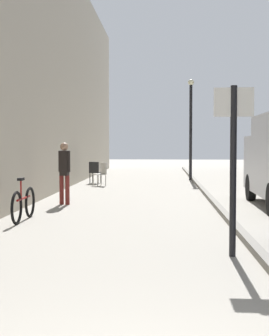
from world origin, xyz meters
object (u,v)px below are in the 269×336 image
at_px(lamp_post, 191,123).
at_px(cafe_chair_by_doorway, 95,171).
at_px(cafe_chair_near_window, 101,172).
at_px(street_sign_post, 233,155).
at_px(pedestrian_main_foreground, 64,169).
at_px(bicycle_leaning, 23,204).

xyz_separation_m(lamp_post, cafe_chair_by_doorway, (-4.29, -2.13, -2.18)).
xyz_separation_m(lamp_post, cafe_chair_near_window, (-3.85, -3.31, -2.18)).
relative_size(street_sign_post, cafe_chair_by_doorway, 2.77).
relative_size(lamp_post, cafe_chair_by_doorway, 5.06).
xyz_separation_m(pedestrian_main_foreground, cafe_chair_by_doorway, (-0.18, 7.56, -0.47)).
height_order(street_sign_post, cafe_chair_near_window, street_sign_post).
xyz_separation_m(pedestrian_main_foreground, lamp_post, (4.11, 9.69, 1.71)).
relative_size(pedestrian_main_foreground, cafe_chair_by_doorway, 1.87).
xyz_separation_m(street_sign_post, lamp_post, (0.27, 15.92, 1.18)).
bearing_deg(cafe_chair_by_doorway, pedestrian_main_foreground, -78.29).
bearing_deg(bicycle_leaning, pedestrian_main_foreground, 84.10).
height_order(cafe_chair_near_window, cafe_chair_by_doorway, same).
relative_size(lamp_post, bicycle_leaning, 2.69).
bearing_deg(pedestrian_main_foreground, lamp_post, -102.67).
xyz_separation_m(pedestrian_main_foreground, bicycle_leaning, (-0.32, -3.01, -0.63)).
xyz_separation_m(cafe_chair_near_window, cafe_chair_by_doorway, (-0.44, 1.18, 0.00)).
height_order(bicycle_leaning, cafe_chair_near_window, bicycle_leaning).
bearing_deg(lamp_post, pedestrian_main_foreground, -113.01).
bearing_deg(cafe_chair_by_doorway, lamp_post, 36.78).
bearing_deg(cafe_chair_near_window, street_sign_post, 160.06).
distance_m(pedestrian_main_foreground, cafe_chair_near_window, 6.40).
bearing_deg(bicycle_leaning, cafe_chair_by_doorway, 89.40).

